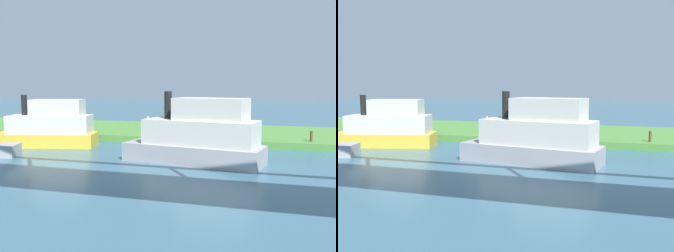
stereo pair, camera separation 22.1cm
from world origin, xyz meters
TOP-DOWN VIEW (x-y plane):
  - ground_plane at (0.00, 0.00)m, footprint 160.00×160.00m
  - grassy_bank at (0.00, -6.00)m, footprint 80.00×12.00m
  - person_on_bank at (4.51, -3.11)m, footprint 0.44×0.44m
  - mooring_post at (-9.06, -1.20)m, footprint 0.20×0.20m
  - motorboat_red at (-2.22, 6.60)m, footprint 8.74×4.05m
  - houseboat_blue at (10.09, 3.75)m, footprint 8.08×4.46m

SIDE VIEW (x-z plane):
  - ground_plane at x=0.00m, z-range 0.00..0.00m
  - grassy_bank at x=0.00m, z-range 0.00..0.50m
  - mooring_post at x=-9.06m, z-range 0.50..1.29m
  - person_on_bank at x=4.51m, z-range 0.51..1.90m
  - houseboat_blue at x=10.09m, z-range -0.51..3.42m
  - motorboat_red at x=-2.22m, z-range -0.56..3.74m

